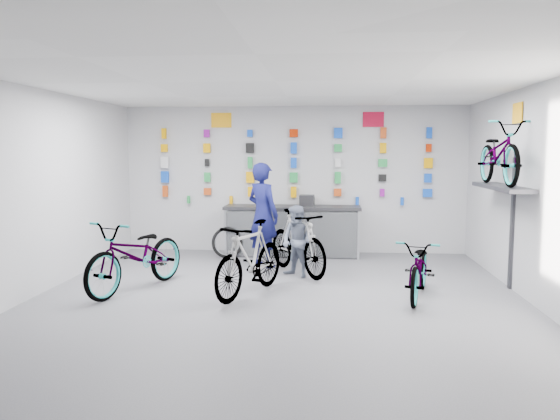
# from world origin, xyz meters

# --- Properties ---
(floor) EXTENTS (8.00, 8.00, 0.00)m
(floor) POSITION_xyz_m (0.00, 0.00, 0.00)
(floor) COLOR #515156
(floor) RESTS_ON ground
(ceiling) EXTENTS (8.00, 8.00, 0.00)m
(ceiling) POSITION_xyz_m (0.00, 0.00, 3.00)
(ceiling) COLOR white
(ceiling) RESTS_ON wall_back
(wall_back) EXTENTS (7.00, 0.00, 7.00)m
(wall_back) POSITION_xyz_m (0.00, 4.00, 1.50)
(wall_back) COLOR silver
(wall_back) RESTS_ON floor
(wall_front) EXTENTS (7.00, 0.00, 7.00)m
(wall_front) POSITION_xyz_m (0.00, -4.00, 1.50)
(wall_front) COLOR silver
(wall_front) RESTS_ON floor
(wall_left) EXTENTS (0.00, 8.00, 8.00)m
(wall_left) POSITION_xyz_m (-3.50, 0.00, 1.50)
(wall_left) COLOR silver
(wall_left) RESTS_ON floor
(wall_right) EXTENTS (0.00, 8.00, 8.00)m
(wall_right) POSITION_xyz_m (3.50, 0.00, 1.50)
(wall_right) COLOR silver
(wall_right) RESTS_ON floor
(counter) EXTENTS (2.70, 0.66, 1.00)m
(counter) POSITION_xyz_m (0.00, 3.54, 0.49)
(counter) COLOR black
(counter) RESTS_ON floor
(merch_wall) EXTENTS (5.57, 0.08, 1.56)m
(merch_wall) POSITION_xyz_m (-0.00, 3.93, 1.79)
(merch_wall) COLOR #C44312
(merch_wall) RESTS_ON wall_back
(wall_bracket) EXTENTS (0.39, 1.90, 2.00)m
(wall_bracket) POSITION_xyz_m (3.33, 1.20, 1.46)
(wall_bracket) COLOR #333338
(wall_bracket) RESTS_ON wall_right
(sign_left) EXTENTS (0.42, 0.02, 0.30)m
(sign_left) POSITION_xyz_m (-1.50, 3.98, 2.72)
(sign_left) COLOR #FFAC15
(sign_left) RESTS_ON wall_back
(sign_right) EXTENTS (0.42, 0.02, 0.30)m
(sign_right) POSITION_xyz_m (1.60, 3.98, 2.72)
(sign_right) COLOR #B60F2F
(sign_right) RESTS_ON wall_back
(sign_side) EXTENTS (0.02, 0.40, 0.30)m
(sign_side) POSITION_xyz_m (3.48, 1.20, 2.65)
(sign_side) COLOR #FFAC15
(sign_side) RESTS_ON wall_right
(bike_left) EXTENTS (1.43, 2.19, 1.09)m
(bike_left) POSITION_xyz_m (-2.14, 0.60, 0.54)
(bike_left) COLOR gray
(bike_left) RESTS_ON floor
(bike_center) EXTENTS (1.18, 1.85, 1.08)m
(bike_center) POSITION_xyz_m (-0.42, 0.49, 0.54)
(bike_center) COLOR gray
(bike_center) RESTS_ON floor
(bike_right) EXTENTS (0.99, 1.76, 0.87)m
(bike_right) POSITION_xyz_m (2.02, 0.53, 0.44)
(bike_right) COLOR gray
(bike_right) RESTS_ON floor
(bike_service) EXTENTS (1.43, 1.80, 1.09)m
(bike_service) POSITION_xyz_m (0.19, 1.93, 0.55)
(bike_service) COLOR gray
(bike_service) RESTS_ON floor
(bike_wall) EXTENTS (0.63, 1.80, 0.95)m
(bike_wall) POSITION_xyz_m (3.25, 1.20, 2.05)
(bike_wall) COLOR gray
(bike_wall) RESTS_ON wall_bracket
(clerk) EXTENTS (0.82, 0.78, 1.89)m
(clerk) POSITION_xyz_m (-0.47, 2.51, 0.94)
(clerk) COLOR #0F1247
(clerk) RESTS_ON floor
(customer) EXTENTS (0.74, 0.72, 1.20)m
(customer) POSITION_xyz_m (0.20, 1.70, 0.60)
(customer) COLOR slate
(customer) RESTS_ON floor
(spare_wheel) EXTENTS (0.63, 0.31, 0.62)m
(spare_wheel) POSITION_xyz_m (-1.25, 3.17, 0.31)
(spare_wheel) COLOR black
(spare_wheel) RESTS_ON floor
(register) EXTENTS (0.29, 0.31, 0.22)m
(register) POSITION_xyz_m (0.29, 3.55, 1.11)
(register) COLOR black
(register) RESTS_ON counter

